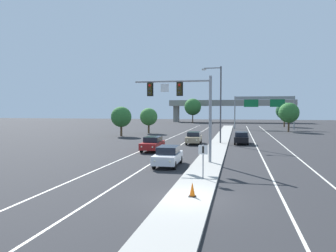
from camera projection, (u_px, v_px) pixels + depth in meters
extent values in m
plane|color=#28282B|center=(188.00, 199.00, 16.73)|extent=(260.00, 260.00, 0.00)
cube|color=#9E9B93|center=(214.00, 152.00, 34.31)|extent=(2.40, 110.00, 0.15)
cube|color=silver|center=(181.00, 145.00, 42.13)|extent=(0.14, 100.00, 0.01)
cube|color=silver|center=(257.00, 147.00, 40.18)|extent=(0.14, 100.00, 0.01)
cube|color=silver|center=(156.00, 144.00, 42.82)|extent=(0.14, 100.00, 0.01)
cube|color=silver|center=(285.00, 147.00, 39.49)|extent=(0.14, 100.00, 0.01)
cylinder|color=gray|center=(210.00, 119.00, 27.41)|extent=(0.24, 0.24, 7.20)
cylinder|color=gray|center=(172.00, 81.00, 27.91)|extent=(6.48, 0.16, 0.16)
cube|color=black|center=(180.00, 89.00, 27.85)|extent=(0.56, 0.06, 1.20)
cube|color=#38330F|center=(180.00, 89.00, 27.81)|extent=(0.32, 0.32, 1.00)
sphere|color=red|center=(179.00, 85.00, 27.63)|extent=(0.22, 0.22, 0.22)
sphere|color=#282828|center=(179.00, 89.00, 27.65)|extent=(0.22, 0.22, 0.22)
sphere|color=#282828|center=(179.00, 93.00, 27.66)|extent=(0.22, 0.22, 0.22)
cube|color=black|center=(150.00, 89.00, 28.39)|extent=(0.56, 0.06, 1.20)
cube|color=#38330F|center=(150.00, 89.00, 28.35)|extent=(0.32, 0.32, 1.00)
sphere|color=red|center=(150.00, 85.00, 28.17)|extent=(0.22, 0.22, 0.22)
sphere|color=#282828|center=(150.00, 89.00, 28.18)|extent=(0.22, 0.22, 0.22)
sphere|color=#282828|center=(150.00, 93.00, 28.20)|extent=(0.22, 0.22, 0.22)
cube|color=white|center=(165.00, 88.00, 28.06)|extent=(0.70, 0.04, 0.70)
cylinder|color=gray|center=(203.00, 161.00, 21.07)|extent=(0.08, 0.08, 2.20)
cube|color=white|center=(203.00, 150.00, 21.00)|extent=(0.60, 0.03, 0.60)
cube|color=black|center=(203.00, 150.00, 20.98)|extent=(0.12, 0.01, 0.44)
cylinder|color=#4C4C51|center=(221.00, 105.00, 43.04)|extent=(0.20, 0.20, 10.00)
cylinder|color=#4C4C51|center=(212.00, 68.00, 43.02)|extent=(2.20, 0.12, 0.12)
cube|color=#B7B7B2|center=(204.00, 69.00, 43.26)|extent=(0.56, 0.28, 0.20)
cube|color=silver|center=(168.00, 158.00, 26.57)|extent=(1.87, 4.43, 0.70)
cube|color=black|center=(168.00, 150.00, 26.75)|extent=(1.62, 2.40, 0.56)
sphere|color=#EAE5C6|center=(170.00, 161.00, 24.32)|extent=(0.18, 0.18, 0.18)
sphere|color=#EAE5C6|center=(155.00, 161.00, 24.54)|extent=(0.18, 0.18, 0.18)
cylinder|color=black|center=(174.00, 165.00, 24.96)|extent=(0.23, 0.64, 0.64)
cylinder|color=black|center=(154.00, 165.00, 25.27)|extent=(0.23, 0.64, 0.64)
cylinder|color=black|center=(181.00, 159.00, 27.90)|extent=(0.23, 0.64, 0.64)
cylinder|color=black|center=(162.00, 159.00, 28.21)|extent=(0.23, 0.64, 0.64)
cube|color=maroon|center=(153.00, 145.00, 35.82)|extent=(1.82, 4.41, 0.70)
cube|color=black|center=(153.00, 139.00, 36.00)|extent=(1.60, 2.38, 0.56)
sphere|color=#EAE5C6|center=(152.00, 147.00, 33.57)|extent=(0.18, 0.18, 0.18)
sphere|color=#EAE5C6|center=(142.00, 147.00, 33.81)|extent=(0.18, 0.18, 0.18)
cylinder|color=black|center=(156.00, 150.00, 34.21)|extent=(0.22, 0.64, 0.64)
cylinder|color=black|center=(141.00, 150.00, 34.55)|extent=(0.22, 0.64, 0.64)
cylinder|color=black|center=(163.00, 147.00, 37.13)|extent=(0.22, 0.64, 0.64)
cylinder|color=black|center=(149.00, 147.00, 37.47)|extent=(0.22, 0.64, 0.64)
cube|color=tan|center=(194.00, 139.00, 43.14)|extent=(1.93, 4.45, 0.70)
cube|color=black|center=(194.00, 134.00, 43.32)|extent=(1.65, 2.42, 0.56)
sphere|color=#EAE5C6|center=(197.00, 140.00, 40.89)|extent=(0.18, 0.18, 0.18)
sphere|color=#EAE5C6|center=(187.00, 140.00, 41.10)|extent=(0.18, 0.18, 0.18)
cylinder|color=black|center=(199.00, 143.00, 41.54)|extent=(0.24, 0.65, 0.64)
cylinder|color=black|center=(186.00, 143.00, 41.83)|extent=(0.24, 0.65, 0.64)
cylinder|color=black|center=(201.00, 141.00, 44.49)|extent=(0.24, 0.65, 0.64)
cylinder|color=black|center=(189.00, 140.00, 44.77)|extent=(0.24, 0.65, 0.64)
cube|color=black|center=(242.00, 139.00, 43.26)|extent=(1.91, 4.44, 0.70)
cube|color=black|center=(242.00, 134.00, 43.01)|extent=(1.64, 2.41, 0.56)
sphere|color=#EAE5C6|center=(237.00, 137.00, 45.51)|extent=(0.18, 0.18, 0.18)
sphere|color=#EAE5C6|center=(246.00, 137.00, 45.24)|extent=(0.18, 0.18, 0.18)
cylinder|color=black|center=(236.00, 140.00, 44.92)|extent=(0.24, 0.65, 0.64)
cylinder|color=black|center=(248.00, 141.00, 44.55)|extent=(0.24, 0.65, 0.64)
cylinder|color=black|center=(235.00, 142.00, 42.00)|extent=(0.24, 0.65, 0.64)
cylinder|color=black|center=(248.00, 143.00, 41.63)|extent=(0.24, 0.65, 0.64)
cube|color=black|center=(192.00, 196.00, 16.73)|extent=(0.36, 0.36, 0.04)
cone|color=orange|center=(192.00, 189.00, 16.71)|extent=(0.28, 0.28, 0.70)
cylinder|color=gray|center=(235.00, 113.00, 76.08)|extent=(0.28, 0.28, 7.50)
cylinder|color=gray|center=(294.00, 113.00, 73.38)|extent=(0.28, 0.28, 7.50)
cube|color=gray|center=(264.00, 98.00, 74.55)|extent=(13.00, 0.36, 0.70)
cube|color=#0F6033|center=(251.00, 103.00, 75.01)|extent=(3.20, 0.08, 1.70)
cube|color=#0F6033|center=(277.00, 103.00, 73.83)|extent=(3.20, 0.08, 1.70)
cube|color=gray|center=(231.00, 104.00, 113.70)|extent=(42.40, 6.40, 1.10)
cube|color=gray|center=(231.00, 101.00, 110.72)|extent=(42.40, 0.36, 0.90)
cube|color=gray|center=(176.00, 114.00, 117.87)|extent=(1.80, 2.40, 5.65)
cube|color=gray|center=(289.00, 114.00, 109.89)|extent=(1.80, 2.40, 5.65)
cylinder|color=#4C3823|center=(284.00, 122.00, 84.37)|extent=(0.36, 0.36, 2.39)
sphere|color=#1E4C28|center=(284.00, 111.00, 84.22)|extent=(4.36, 4.36, 4.36)
cylinder|color=#4C3823|center=(149.00, 128.00, 62.16)|extent=(0.36, 0.36, 1.81)
sphere|color=#387533|center=(149.00, 117.00, 62.05)|extent=(3.30, 3.30, 3.30)
cylinder|color=#4C3823|center=(121.00, 131.00, 55.45)|extent=(0.36, 0.36, 1.89)
sphere|color=#2D6B2D|center=(121.00, 117.00, 55.33)|extent=(3.46, 3.46, 3.46)
cylinder|color=#4C3823|center=(193.00, 118.00, 109.80)|extent=(0.36, 0.36, 3.06)
sphere|color=#2D6B2D|center=(193.00, 107.00, 109.60)|extent=(5.59, 5.59, 5.59)
cylinder|color=#4C3823|center=(289.00, 126.00, 66.08)|extent=(0.36, 0.36, 2.22)
sphere|color=#2D6B2D|center=(289.00, 113.00, 65.93)|extent=(4.05, 4.05, 4.05)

